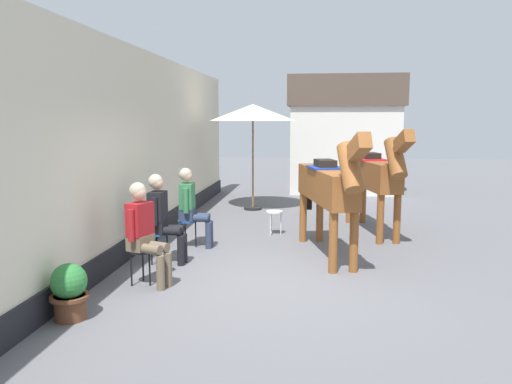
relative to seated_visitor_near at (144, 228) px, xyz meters
name	(u,v)px	position (x,y,z in m)	size (l,w,h in m)	color
ground_plane	(287,232)	(1.70, 3.48, -0.78)	(40.00, 40.00, 0.00)	slate
pub_facade_wall	(133,159)	(-0.84, 1.98, 0.76)	(0.34, 14.00, 3.40)	beige
distant_cottage	(344,133)	(3.10, 9.68, 1.02)	(3.40, 2.60, 3.50)	silver
seated_visitor_near	(144,228)	(0.00, 0.00, 0.00)	(0.61, 0.49, 1.39)	black
seated_visitor_middle	(162,214)	(-0.08, 1.05, 0.00)	(0.61, 0.49, 1.39)	#194C99
seated_visitor_far	(191,203)	(0.12, 2.09, 0.00)	(0.61, 0.49, 1.39)	#194C99
saddled_horse_near	(329,186)	(2.46, 1.71, 0.38)	(1.02, 2.94, 2.06)	brown
saddled_horse_far	(374,175)	(3.38, 3.56, 0.38)	(0.94, 2.95, 2.06)	brown
flower_planter_near	(69,290)	(-0.44, -1.26, -0.44)	(0.43, 0.43, 0.64)	brown
cafe_parasol	(253,113)	(0.72, 5.95, 1.59)	(2.10, 2.10, 2.58)	black
spare_stool_white	(274,214)	(1.47, 3.25, -0.38)	(0.32, 0.32, 0.46)	white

